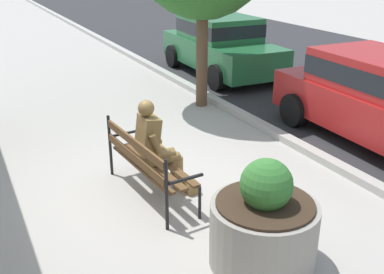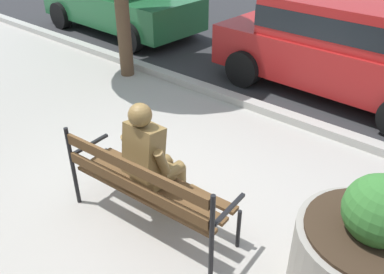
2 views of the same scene
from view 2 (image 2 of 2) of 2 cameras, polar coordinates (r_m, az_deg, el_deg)
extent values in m
plane|color=#ADA8A0|center=(4.47, -8.32, -10.42)|extent=(80.00, 80.00, 0.00)
cube|color=#2D2D30|center=(10.38, 24.51, 12.13)|extent=(60.00, 9.00, 0.01)
cube|color=#B2AFA8|center=(6.34, 11.28, 3.59)|extent=(60.00, 0.20, 0.12)
cube|color=brown|center=(3.94, -7.27, -8.32)|extent=(1.70, 0.23, 0.04)
cube|color=brown|center=(4.04, -5.54, -7.03)|extent=(1.70, 0.23, 0.04)
cube|color=brown|center=(4.15, -3.91, -5.79)|extent=(1.70, 0.23, 0.04)
cube|color=brown|center=(3.79, -8.36, -7.02)|extent=(1.70, 0.16, 0.11)
cube|color=brown|center=(3.66, -8.62, -4.32)|extent=(1.70, 0.16, 0.11)
cylinder|color=black|center=(4.81, -11.80, -3.96)|extent=(0.04, 0.04, 0.45)
cylinder|color=black|center=(4.43, -16.52, -4.10)|extent=(0.04, 0.04, 0.95)
cube|color=black|center=(4.49, -14.17, -1.01)|extent=(0.07, 0.48, 0.03)
cylinder|color=black|center=(3.93, 6.61, -12.83)|extent=(0.04, 0.04, 0.45)
cylinder|color=black|center=(3.46, 2.80, -14.33)|extent=(0.04, 0.04, 0.95)
cube|color=black|center=(3.53, 5.33, -10.11)|extent=(0.07, 0.48, 0.03)
cube|color=olive|center=(4.04, -5.58, -5.08)|extent=(0.34, 0.32, 0.16)
cube|color=olive|center=(3.81, -6.89, -1.88)|extent=(0.36, 0.29, 0.55)
sphere|color=olive|center=(3.61, -7.38, 3.11)|extent=(0.22, 0.22, 0.22)
cylinder|color=olive|center=(3.98, -8.83, -1.23)|extent=(0.09, 0.18, 0.29)
cylinder|color=olive|center=(4.16, -7.31, -2.36)|extent=(0.08, 0.27, 0.10)
cylinder|color=olive|center=(3.71, -4.26, -3.61)|extent=(0.09, 0.18, 0.29)
cylinder|color=olive|center=(3.89, -2.62, -4.81)|extent=(0.08, 0.27, 0.10)
cylinder|color=olive|center=(4.20, -5.08, -4.18)|extent=(0.13, 0.36, 0.14)
cylinder|color=olive|center=(4.46, -3.29, -5.98)|extent=(0.11, 0.11, 0.50)
cube|color=olive|center=(4.63, -2.70, -7.76)|extent=(0.11, 0.24, 0.07)
cylinder|color=olive|center=(4.09, -3.27, -5.14)|extent=(0.13, 0.36, 0.14)
cylinder|color=olive|center=(4.36, -1.54, -6.92)|extent=(0.11, 0.11, 0.50)
cube|color=olive|center=(4.53, -1.00, -8.69)|extent=(0.11, 0.24, 0.07)
cube|color=olive|center=(4.46, 0.61, -8.69)|extent=(0.28, 0.18, 0.16)
cylinder|color=gray|center=(3.70, 23.03, -16.45)|extent=(1.16, 1.16, 0.72)
cylinder|color=#38281C|center=(3.45, 24.32, -12.21)|extent=(1.04, 1.04, 0.03)
sphere|color=#387A33|center=(3.31, 25.15, -9.41)|extent=(0.55, 0.55, 0.55)
cylinder|color=brown|center=(7.46, -9.84, 16.84)|extent=(0.25, 0.25, 2.27)
cube|color=#236638|center=(10.29, -10.10, 17.79)|extent=(4.15, 1.84, 0.70)
cylinder|color=black|center=(9.96, -0.95, 16.07)|extent=(0.65, 0.24, 0.64)
cylinder|color=black|center=(8.85, -8.70, 13.74)|extent=(0.65, 0.24, 0.64)
cylinder|color=black|center=(11.89, -10.89, 18.08)|extent=(0.65, 0.24, 0.64)
cylinder|color=black|center=(10.97, -18.10, 16.05)|extent=(0.65, 0.24, 0.64)
cube|color=#B21E1E|center=(7.19, 20.30, 10.44)|extent=(4.15, 1.84, 0.70)
cube|color=#B21E1E|center=(7.06, 20.16, 15.70)|extent=(2.18, 1.63, 0.60)
cube|color=black|center=(7.06, 20.16, 15.70)|extent=(2.19, 1.65, 0.33)
cylinder|color=black|center=(8.54, 14.14, 12.51)|extent=(0.65, 0.24, 0.64)
cylinder|color=black|center=(7.17, 7.28, 9.59)|extent=(0.65, 0.24, 0.64)
camera|label=1|loc=(2.99, 127.79, -15.62)|focal=43.12mm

